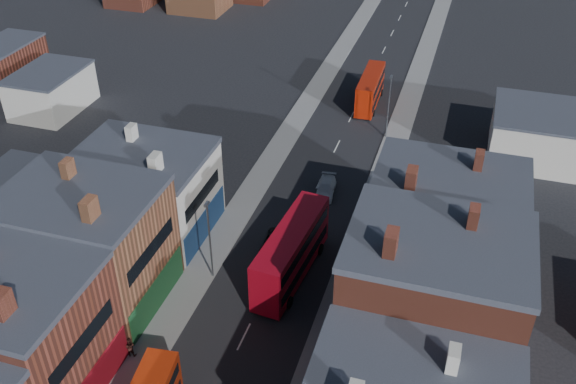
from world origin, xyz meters
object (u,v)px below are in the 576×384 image
Objects in this scene: bus_2 at (370,89)px; ped_1 at (130,347)px; bus_1 at (291,251)px; car_2 at (274,243)px; car_3 at (326,188)px.

bus_2 reaches higher than ped_1.
bus_1 is 1.21× the size of bus_2.
car_2 is (-2.70, 3.13, -2.16)m from bus_1.
car_2 is (-2.70, -32.83, -1.71)m from bus_2.
bus_1 is 13.83m from car_3.
bus_1 is at bearing -91.24° from bus_2.
bus_1 is at bearing -136.43° from ped_1.
ped_1 is at bearing -120.73° from bus_1.
car_3 is at bearing -119.16° from ped_1.
car_3 is (-0.30, -22.30, -1.66)m from bus_2.
bus_1 is at bearing -52.31° from car_2.
bus_2 is 49.54m from ped_1.
bus_1 is at bearing -94.51° from car_3.
bus_1 reaches higher than car_2.
bus_1 is 2.70× the size of car_2.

